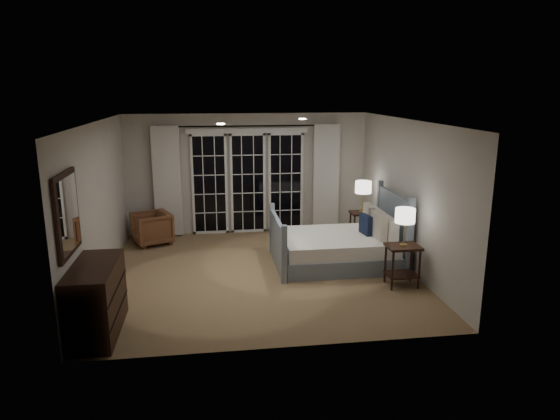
{
  "coord_description": "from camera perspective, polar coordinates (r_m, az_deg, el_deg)",
  "views": [
    {
      "loc": [
        -0.77,
        -7.81,
        3.0
      ],
      "look_at": [
        0.34,
        0.07,
        1.05
      ],
      "focal_mm": 32.0,
      "sensor_mm": 36.0,
      "label": 1
    }
  ],
  "objects": [
    {
      "name": "wall_front",
      "position": [
        5.64,
        0.21,
        -4.3
      ],
      "size": [
        5.0,
        0.02,
        2.5
      ],
      "primitive_type": "cube",
      "color": "beige",
      "rests_on": "floor"
    },
    {
      "name": "dresser",
      "position": [
        6.69,
        -20.26,
        -9.55
      ],
      "size": [
        0.54,
        1.26,
        0.9
      ],
      "color": "black",
      "rests_on": "floor"
    },
    {
      "name": "downlight_a",
      "position": [
        8.57,
        2.59,
        10.35
      ],
      "size": [
        0.12,
        0.12,
        0.01
      ],
      "primitive_type": "cylinder",
      "color": "white",
      "rests_on": "ceiling"
    },
    {
      "name": "ceiling",
      "position": [
        7.86,
        -2.43,
        10.12
      ],
      "size": [
        5.0,
        5.0,
        0.0
      ],
      "primitive_type": "plane",
      "rotation": [
        3.14,
        0.0,
        0.0
      ],
      "color": "silver",
      "rests_on": "wall_back"
    },
    {
      "name": "curtain_rod",
      "position": [
        10.27,
        -3.75,
        9.56
      ],
      "size": [
        3.5,
        0.03,
        0.03
      ],
      "primitive_type": "cylinder",
      "rotation": [
        0.0,
        1.57,
        0.0
      ],
      "color": "black",
      "rests_on": "wall_back"
    },
    {
      "name": "lamp_right",
      "position": [
        9.94,
        9.5,
        2.56
      ],
      "size": [
        0.32,
        0.32,
        0.62
      ],
      "color": "#CBB151",
      "rests_on": "nightstand_right"
    },
    {
      "name": "armchair",
      "position": [
        10.12,
        -14.45,
        -2.04
      ],
      "size": [
        0.91,
        0.9,
        0.64
      ],
      "primitive_type": "imported",
      "rotation": [
        0.0,
        0.0,
        -1.17
      ],
      "color": "brown",
      "rests_on": "floor"
    },
    {
      "name": "curtain_right",
      "position": [
        10.64,
        5.27,
        3.7
      ],
      "size": [
        0.55,
        0.1,
        2.25
      ],
      "primitive_type": "cube",
      "color": "silver",
      "rests_on": "curtain_rod"
    },
    {
      "name": "mirror",
      "position": [
        6.41,
        -23.13,
        -0.43
      ],
      "size": [
        0.05,
        0.85,
        1.0
      ],
      "color": "black",
      "rests_on": "wall_left"
    },
    {
      "name": "curtain_left",
      "position": [
        10.39,
        -12.77,
        3.18
      ],
      "size": [
        0.55,
        0.1,
        2.25
      ],
      "primitive_type": "cube",
      "color": "silver",
      "rests_on": "curtain_rod"
    },
    {
      "name": "wall_back",
      "position": [
        10.49,
        -3.71,
        4.14
      ],
      "size": [
        5.0,
        0.02,
        2.5
      ],
      "primitive_type": "cube",
      "color": "beige",
      "rests_on": "floor"
    },
    {
      "name": "lamp_left",
      "position": [
        7.76,
        14.11,
        -0.68
      ],
      "size": [
        0.3,
        0.3,
        0.58
      ],
      "color": "#CBB151",
      "rests_on": "nightstand_left"
    },
    {
      "name": "wall_left",
      "position": [
        8.19,
        -20.02,
        0.59
      ],
      "size": [
        0.02,
        5.0,
        2.5
      ],
      "primitive_type": "cube",
      "color": "beige",
      "rests_on": "floor"
    },
    {
      "name": "floor",
      "position": [
        8.4,
        -2.25,
        -7.16
      ],
      "size": [
        5.0,
        5.0,
        0.0
      ],
      "primitive_type": "plane",
      "color": "olive",
      "rests_on": "ground"
    },
    {
      "name": "bed",
      "position": [
        8.78,
        6.83,
        -4.13
      ],
      "size": [
        2.11,
        1.51,
        1.23
      ],
      "color": "gray",
      "rests_on": "floor"
    },
    {
      "name": "nightstand_right",
      "position": [
        10.1,
        9.34,
        -1.36
      ],
      "size": [
        0.46,
        0.37,
        0.6
      ],
      "color": "black",
      "rests_on": "floor"
    },
    {
      "name": "french_doors",
      "position": [
        10.47,
        -3.68,
        3.24
      ],
      "size": [
        2.5,
        0.04,
        2.2
      ],
      "color": "black",
      "rests_on": "wall_back"
    },
    {
      "name": "wall_right",
      "position": [
        8.65,
        14.39,
        1.66
      ],
      "size": [
        0.02,
        5.0,
        2.5
      ],
      "primitive_type": "cube",
      "color": "beige",
      "rests_on": "floor"
    },
    {
      "name": "downlight_b",
      "position": [
        7.43,
        -6.79,
        9.74
      ],
      "size": [
        0.12,
        0.12,
        0.01
      ],
      "primitive_type": "cylinder",
      "color": "white",
      "rests_on": "ceiling"
    },
    {
      "name": "nightstand_left",
      "position": [
        7.95,
        13.82,
        -5.48
      ],
      "size": [
        0.5,
        0.4,
        0.65
      ],
      "color": "black",
      "rests_on": "floor"
    }
  ]
}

